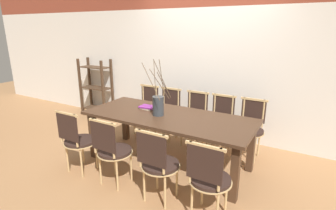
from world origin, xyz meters
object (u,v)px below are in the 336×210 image
object	(u,v)px
chair_far_center	(194,116)
book_stack	(148,107)
dining_table	(168,122)
vase_centerpiece	(158,105)
shelving_rack	(96,88)
chair_near_center	(158,162)

from	to	relation	value
chair_far_center	book_stack	size ratio (longest dim) A/B	3.62
dining_table	vase_centerpiece	distance (m)	0.27
book_stack	shelving_rack	bearing A→B (deg)	154.23
chair_far_center	book_stack	bearing A→B (deg)	56.61
shelving_rack	book_stack	bearing A→B (deg)	-25.77
dining_table	book_stack	distance (m)	0.44
vase_centerpiece	book_stack	world-z (taller)	vase_centerpiece
book_stack	chair_far_center	bearing A→B (deg)	56.61
dining_table	chair_far_center	size ratio (longest dim) A/B	2.66
chair_near_center	book_stack	size ratio (longest dim) A/B	3.62
vase_centerpiece	shelving_rack	size ratio (longest dim) A/B	0.63
vase_centerpiece	chair_near_center	bearing A→B (deg)	-58.15
shelving_rack	dining_table	bearing A→B (deg)	-24.21
dining_table	chair_near_center	size ratio (longest dim) A/B	2.66
chair_far_center	shelving_rack	xyz separation A→B (m)	(-2.50, 0.31, 0.14)
dining_table	chair_far_center	distance (m)	0.82
book_stack	shelving_rack	size ratio (longest dim) A/B	0.20
dining_table	book_stack	size ratio (longest dim) A/B	9.63
vase_centerpiece	shelving_rack	xyz separation A→B (m)	(-2.34, 1.17, -0.25)
chair_near_center	shelving_rack	bearing A→B (deg)	145.74
dining_table	vase_centerpiece	bearing A→B (deg)	-154.94
book_stack	vase_centerpiece	bearing A→B (deg)	-31.11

